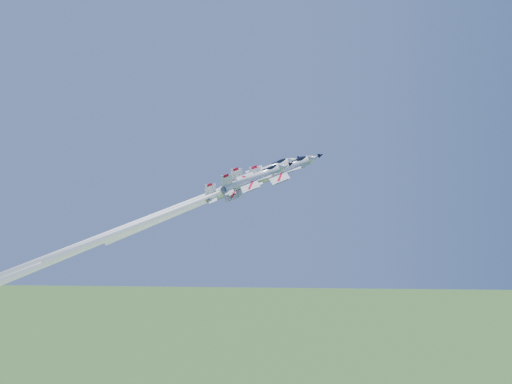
{
  "coord_description": "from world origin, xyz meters",
  "views": [
    {
      "loc": [
        4.8,
        -120.9,
        101.56
      ],
      "look_at": [
        0.0,
        0.0,
        93.04
      ],
      "focal_mm": 40.0,
      "sensor_mm": 36.0,
      "label": 1
    }
  ],
  "objects_px": {
    "jet_lead": "(220,195)",
    "jet_slot": "(139,226)",
    "jet_left": "(157,215)",
    "jet_right": "(176,210)"
  },
  "relations": [
    {
      "from": "jet_lead",
      "to": "jet_slot",
      "type": "height_order",
      "value": "jet_slot"
    },
    {
      "from": "jet_lead",
      "to": "jet_left",
      "type": "height_order",
      "value": "jet_left"
    },
    {
      "from": "jet_right",
      "to": "jet_slot",
      "type": "distance_m",
      "value": 8.96
    },
    {
      "from": "jet_right",
      "to": "jet_slot",
      "type": "relative_size",
      "value": 0.88
    },
    {
      "from": "jet_lead",
      "to": "jet_left",
      "type": "relative_size",
      "value": 0.72
    },
    {
      "from": "jet_left",
      "to": "jet_slot",
      "type": "distance_m",
      "value": 8.4
    },
    {
      "from": "jet_lead",
      "to": "jet_left",
      "type": "bearing_deg",
      "value": -115.32
    },
    {
      "from": "jet_left",
      "to": "jet_slot",
      "type": "bearing_deg",
      "value": -26.37
    },
    {
      "from": "jet_slot",
      "to": "jet_left",
      "type": "bearing_deg",
      "value": 153.63
    },
    {
      "from": "jet_lead",
      "to": "jet_slot",
      "type": "bearing_deg",
      "value": -86.42
    }
  ]
}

